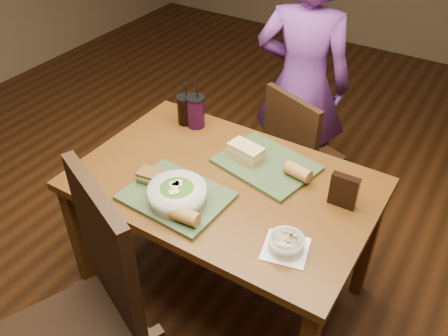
{
  "coord_description": "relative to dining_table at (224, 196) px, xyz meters",
  "views": [
    {
      "loc": [
        0.85,
        -1.36,
        2.07
      ],
      "look_at": [
        0.0,
        0.0,
        0.82
      ],
      "focal_mm": 38.0,
      "sensor_mm": 36.0,
      "label": 1
    }
  ],
  "objects": [
    {
      "name": "tray_near",
      "position": [
        -0.11,
        -0.2,
        0.1
      ],
      "size": [
        0.43,
        0.34,
        0.02
      ],
      "primitive_type": "cube",
      "rotation": [
        0.0,
        0.0,
        -0.05
      ],
      "color": "#364829",
      "rests_on": "dining_table"
    },
    {
      "name": "cup_cola",
      "position": [
        -0.42,
        0.3,
        0.17
      ],
      "size": [
        0.09,
        0.09,
        0.24
      ],
      "color": "black",
      "rests_on": "dining_table"
    },
    {
      "name": "diner",
      "position": [
        -0.07,
        0.97,
        0.11
      ],
      "size": [
        0.63,
        0.49,
        1.53
      ],
      "primitive_type": "imported",
      "rotation": [
        0.0,
        0.0,
        3.38
      ],
      "color": "#642D7E",
      "rests_on": "ground"
    },
    {
      "name": "sandwich_near",
      "position": [
        -0.25,
        -0.19,
        0.13
      ],
      "size": [
        0.12,
        0.09,
        0.05
      ],
      "color": "#593819",
      "rests_on": "tray_near"
    },
    {
      "name": "baguette_far",
      "position": [
        0.27,
        0.17,
        0.14
      ],
      "size": [
        0.13,
        0.08,
        0.06
      ],
      "primitive_type": "cylinder",
      "rotation": [
        0.0,
        1.57,
        -0.17
      ],
      "color": "#AD7533",
      "rests_on": "tray_far"
    },
    {
      "name": "chair_far",
      "position": [
        0.04,
        0.7,
        -0.17
      ],
      "size": [
        0.5,
        0.51,
        0.89
      ],
      "color": "black",
      "rests_on": "ground"
    },
    {
      "name": "chair_near",
      "position": [
        -0.12,
        -0.72,
        -0.05
      ],
      "size": [
        0.62,
        0.64,
        1.09
      ],
      "color": "black",
      "rests_on": "ground"
    },
    {
      "name": "soup_bowl",
      "position": [
        0.41,
        -0.22,
        0.12
      ],
      "size": [
        0.2,
        0.2,
        0.07
      ],
      "color": "white",
      "rests_on": "dining_table"
    },
    {
      "name": "ground",
      "position": [
        0.0,
        0.0,
        -0.66
      ],
      "size": [
        6.0,
        6.0,
        0.0
      ],
      "primitive_type": "plane",
      "color": "#381C0B",
      "rests_on": "ground"
    },
    {
      "name": "baguette_near",
      "position": [
        0.02,
        -0.31,
        0.14
      ],
      "size": [
        0.12,
        0.07,
        0.06
      ],
      "primitive_type": "cylinder",
      "rotation": [
        0.0,
        1.57,
        0.08
      ],
      "color": "#AD7533",
      "rests_on": "tray_near"
    },
    {
      "name": "dining_table",
      "position": [
        0.0,
        0.0,
        0.0
      ],
      "size": [
        1.3,
        0.85,
        0.75
      ],
      "color": "#583211",
      "rests_on": "ground"
    },
    {
      "name": "salad_bowl",
      "position": [
        -0.08,
        -0.23,
        0.15
      ],
      "size": [
        0.24,
        0.24,
        0.08
      ],
      "color": "silver",
      "rests_on": "tray_near"
    },
    {
      "name": "sandwich_far",
      "position": [
        0.01,
        0.18,
        0.14
      ],
      "size": [
        0.17,
        0.11,
        0.06
      ],
      "color": "tan",
      "rests_on": "tray_far"
    },
    {
      "name": "chip_bag",
      "position": [
        0.49,
        0.12,
        0.16
      ],
      "size": [
        0.11,
        0.04,
        0.15
      ],
      "primitive_type": "cube",
      "rotation": [
        0.0,
        0.0,
        0.03
      ],
      "color": "black",
      "rests_on": "dining_table"
    },
    {
      "name": "tray_far",
      "position": [
        0.11,
        0.19,
        0.1
      ],
      "size": [
        0.48,
        0.4,
        0.02
      ],
      "primitive_type": "cube",
      "rotation": [
        0.0,
        0.0,
        -0.21
      ],
      "color": "#364829",
      "rests_on": "dining_table"
    },
    {
      "name": "cup_berry",
      "position": [
        -0.36,
        0.3,
        0.18
      ],
      "size": [
        0.1,
        0.1,
        0.26
      ],
      "color": "black",
      "rests_on": "dining_table"
    }
  ]
}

